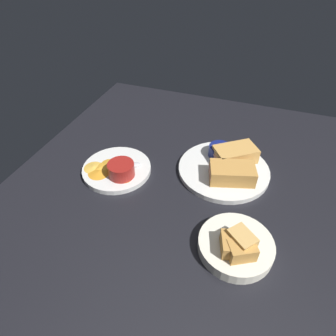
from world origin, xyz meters
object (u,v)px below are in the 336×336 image
at_px(plate_sandwich_main, 224,170).
at_px(bread_basket_rear, 236,246).
at_px(plate_chips_companion, 117,169).
at_px(sandwich_half_far, 235,154).
at_px(ramekin_light_gravy, 121,169).
at_px(ramekin_dark_sauce, 220,151).
at_px(spoon_by_gravy_ramekin, 131,165).
at_px(sandwich_half_near, 232,173).
at_px(spoon_by_dark_ramekin, 219,166).

bearing_deg(plate_sandwich_main, bread_basket_rear, 106.70).
height_order(plate_sandwich_main, plate_chips_companion, same).
height_order(sandwich_half_far, plate_chips_companion, sandwich_half_far).
height_order(sandwich_half_far, bread_basket_rear, bread_basket_rear).
height_order(ramekin_light_gravy, bread_basket_rear, bread_basket_rear).
bearing_deg(ramekin_dark_sauce, spoon_by_gravy_ramekin, 30.33).
relative_size(ramekin_dark_sauce, ramekin_light_gravy, 0.91).
distance_m(sandwich_half_far, spoon_by_gravy_ramekin, 0.33).
bearing_deg(sandwich_half_far, sandwich_half_near, 94.28).
height_order(plate_sandwich_main, sandwich_half_near, sandwich_half_near).
xyz_separation_m(plate_chips_companion, bread_basket_rear, (-0.40, 0.17, 0.02)).
relative_size(spoon_by_dark_ramekin, plate_chips_companion, 0.47).
bearing_deg(spoon_by_dark_ramekin, ramekin_light_gravy, 27.09).
xyz_separation_m(sandwich_half_near, sandwich_half_far, (0.01, -0.09, 0.00)).
distance_m(plate_chips_companion, ramekin_light_gravy, 0.05).
relative_size(sandwich_half_near, spoon_by_gravy_ramekin, 1.56).
height_order(spoon_by_dark_ramekin, plate_chips_companion, spoon_by_dark_ramekin).
xyz_separation_m(spoon_by_dark_ramekin, spoon_by_gravy_ramekin, (0.26, 0.09, 0.00)).
distance_m(plate_sandwich_main, sandwich_half_near, 0.06).
bearing_deg(sandwich_half_near, spoon_by_dark_ramekin, -45.56).
height_order(plate_chips_companion, ramekin_light_gravy, ramekin_light_gravy).
xyz_separation_m(plate_sandwich_main, plate_chips_companion, (0.32, 0.11, 0.00)).
xyz_separation_m(plate_chips_companion, ramekin_light_gravy, (-0.03, 0.03, 0.03)).
height_order(plate_chips_companion, spoon_by_gravy_ramekin, spoon_by_gravy_ramekin).
bearing_deg(plate_chips_companion, spoon_by_dark_ramekin, -159.75).
bearing_deg(spoon_by_gravy_ramekin, ramekin_light_gravy, 79.11).
distance_m(ramekin_light_gravy, spoon_by_gravy_ramekin, 0.05).
xyz_separation_m(spoon_by_dark_ramekin, bread_basket_rear, (-0.10, 0.28, 0.00)).
distance_m(plate_sandwich_main, plate_chips_companion, 0.34).
bearing_deg(sandwich_half_far, plate_sandwich_main, 64.28).
bearing_deg(spoon_by_gravy_ramekin, ramekin_dark_sauce, -149.67).
bearing_deg(spoon_by_dark_ramekin, plate_chips_companion, 20.25).
xyz_separation_m(sandwich_half_near, plate_chips_companion, (0.35, 0.07, -0.03)).
distance_m(plate_chips_companion, spoon_by_gravy_ramekin, 0.05).
xyz_separation_m(ramekin_dark_sauce, plate_chips_companion, (0.29, 0.17, -0.03)).
xyz_separation_m(sandwich_half_far, plate_chips_companion, (0.34, 0.16, -0.03)).
distance_m(sandwich_half_near, ramekin_dark_sauce, 0.12).
height_order(ramekin_light_gravy, spoon_by_gravy_ramekin, ramekin_light_gravy).
distance_m(spoon_by_dark_ramekin, bread_basket_rear, 0.30).
xyz_separation_m(plate_sandwich_main, sandwich_half_near, (-0.03, 0.04, 0.03)).
xyz_separation_m(sandwich_half_far, ramekin_light_gravy, (0.31, 0.18, -0.00)).
distance_m(plate_chips_companion, bread_basket_rear, 0.43).
relative_size(plate_sandwich_main, ramekin_light_gravy, 3.54).
relative_size(sandwich_half_near, plate_chips_companion, 0.69).
bearing_deg(ramekin_light_gravy, plate_sandwich_main, -154.47).
relative_size(sandwich_half_far, spoon_by_gravy_ramekin, 1.59).
height_order(plate_chips_companion, bread_basket_rear, bread_basket_rear).
bearing_deg(sandwich_half_far, spoon_by_dark_ramekin, 50.36).
bearing_deg(ramekin_dark_sauce, plate_sandwich_main, 115.28).
height_order(plate_sandwich_main, sandwich_half_far, sandwich_half_far).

